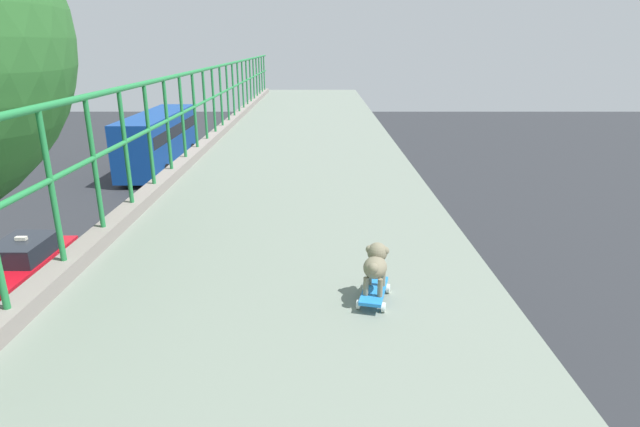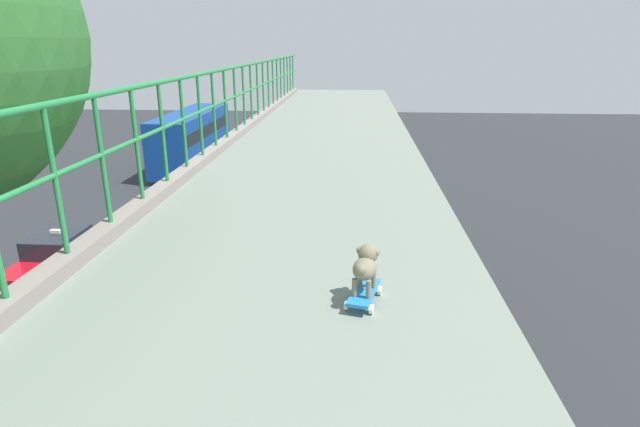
{
  "view_description": "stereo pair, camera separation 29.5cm",
  "coord_description": "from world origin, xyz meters",
  "px_view_note": "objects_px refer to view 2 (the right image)",
  "views": [
    {
      "loc": [
        1.73,
        -0.98,
        7.74
      ],
      "look_at": [
        1.72,
        3.4,
        6.27
      ],
      "focal_mm": 28.61,
      "sensor_mm": 36.0,
      "label": 1
    },
    {
      "loc": [
        2.02,
        -0.97,
        7.74
      ],
      "look_at": [
        1.72,
        3.4,
        6.27
      ],
      "focal_mm": 28.61,
      "sensor_mm": 36.0,
      "label": 2
    }
  ],
  "objects_px": {
    "car_grey_fifth": "(106,321)",
    "toy_skateboard": "(364,293)",
    "city_bus": "(192,136)",
    "small_dog": "(366,264)",
    "car_red_taxi_sixth": "(58,257)"
  },
  "relations": [
    {
      "from": "car_red_taxi_sixth",
      "to": "city_bus",
      "type": "height_order",
      "value": "city_bus"
    },
    {
      "from": "toy_skateboard",
      "to": "small_dog",
      "type": "bearing_deg",
      "value": 57.7
    },
    {
      "from": "car_grey_fifth",
      "to": "toy_skateboard",
      "type": "height_order",
      "value": "toy_skateboard"
    },
    {
      "from": "city_bus",
      "to": "small_dog",
      "type": "height_order",
      "value": "small_dog"
    },
    {
      "from": "city_bus",
      "to": "toy_skateboard",
      "type": "relative_size",
      "value": 22.25
    },
    {
      "from": "city_bus",
      "to": "small_dog",
      "type": "xyz_separation_m",
      "value": [
        10.65,
        -28.97,
        4.32
      ]
    },
    {
      "from": "car_red_taxi_sixth",
      "to": "city_bus",
      "type": "xyz_separation_m",
      "value": [
        -0.39,
        16.64,
        1.27
      ]
    },
    {
      "from": "toy_skateboard",
      "to": "small_dog",
      "type": "distance_m",
      "value": 0.21
    },
    {
      "from": "toy_skateboard",
      "to": "small_dog",
      "type": "xyz_separation_m",
      "value": [
        0.01,
        0.01,
        0.21
      ]
    },
    {
      "from": "car_grey_fifth",
      "to": "toy_skateboard",
      "type": "xyz_separation_m",
      "value": [
        6.69,
        -8.47,
        5.47
      ]
    },
    {
      "from": "city_bus",
      "to": "toy_skateboard",
      "type": "distance_m",
      "value": 31.14
    },
    {
      "from": "car_grey_fifth",
      "to": "small_dog",
      "type": "relative_size",
      "value": 12.09
    },
    {
      "from": "toy_skateboard",
      "to": "car_red_taxi_sixth",
      "type": "bearing_deg",
      "value": 129.71
    },
    {
      "from": "car_red_taxi_sixth",
      "to": "toy_skateboard",
      "type": "relative_size",
      "value": 9.82
    },
    {
      "from": "small_dog",
      "to": "car_grey_fifth",
      "type": "bearing_deg",
      "value": 128.36
    }
  ]
}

